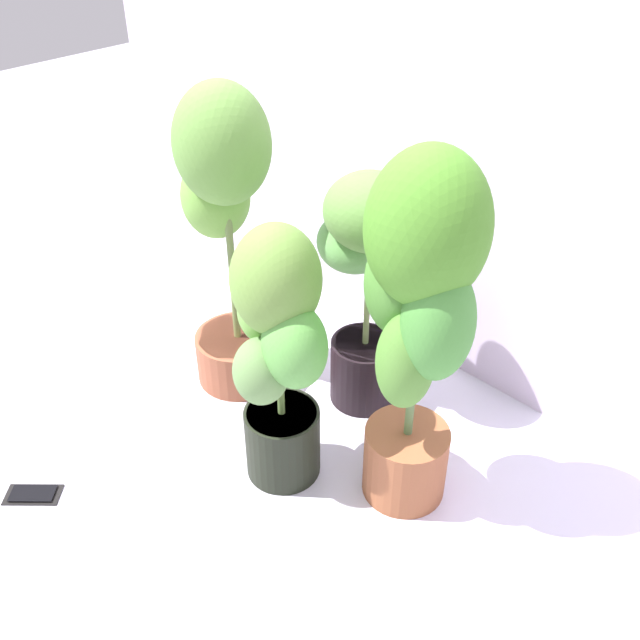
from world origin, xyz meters
name	(u,v)px	position (x,y,z in m)	size (l,w,h in m)	color
ground_plane	(232,494)	(0.00, 0.00, 0.00)	(8.00, 8.00, 0.00)	silver
mylar_back_wall	(468,38)	(0.00, 0.86, 1.00)	(3.20, 0.01, 2.00)	silver
potted_plant_back_center	(365,272)	(-0.04, 0.54, 0.43)	(0.38, 0.32, 0.73)	black
potted_plant_back_right	(418,310)	(0.30, 0.33, 0.57)	(0.37, 0.37, 0.95)	#945332
potted_plant_back_left	(226,224)	(-0.38, 0.34, 0.53)	(0.36, 0.34, 0.93)	#965035
potted_plant_center	(278,346)	(0.03, 0.15, 0.42)	(0.35, 0.31, 0.74)	black
cell_phone	(33,494)	(-0.37, -0.37, 0.00)	(0.15, 0.15, 0.01)	black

